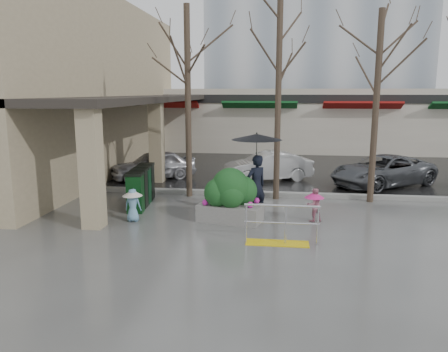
% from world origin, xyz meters
% --- Properties ---
extents(ground, '(120.00, 120.00, 0.00)m').
position_xyz_m(ground, '(0.00, 0.00, 0.00)').
color(ground, '#51514F').
rests_on(ground, ground).
extents(street_asphalt, '(120.00, 36.00, 0.01)m').
position_xyz_m(street_asphalt, '(0.00, 22.00, 0.01)').
color(street_asphalt, black).
rests_on(street_asphalt, ground).
extents(curb, '(120.00, 0.30, 0.15)m').
position_xyz_m(curb, '(0.00, 4.00, 0.07)').
color(curb, gray).
rests_on(curb, ground).
extents(near_building, '(6.00, 18.00, 8.00)m').
position_xyz_m(near_building, '(-9.00, 8.00, 4.00)').
color(near_building, tan).
rests_on(near_building, ground).
extents(canopy_slab, '(2.80, 18.00, 0.25)m').
position_xyz_m(canopy_slab, '(-4.80, 8.00, 3.62)').
color(canopy_slab, '#2D2823').
rests_on(canopy_slab, pillar_front).
extents(pillar_front, '(0.55, 0.55, 3.50)m').
position_xyz_m(pillar_front, '(-3.90, -0.50, 1.75)').
color(pillar_front, tan).
rests_on(pillar_front, ground).
extents(pillar_back, '(0.55, 0.55, 3.50)m').
position_xyz_m(pillar_back, '(-3.90, 6.00, 1.75)').
color(pillar_back, tan).
rests_on(pillar_back, ground).
extents(storefront_row, '(34.00, 6.74, 4.00)m').
position_xyz_m(storefront_row, '(2.00, 17.97, 2.01)').
color(storefront_row, beige).
rests_on(storefront_row, ground).
extents(handrail, '(1.90, 0.50, 1.03)m').
position_xyz_m(handrail, '(1.36, -1.20, 0.38)').
color(handrail, yellow).
rests_on(handrail, ground).
extents(tree_west, '(3.20, 3.20, 6.80)m').
position_xyz_m(tree_west, '(-2.00, 3.60, 5.08)').
color(tree_west, '#382B21').
rests_on(tree_west, ground).
extents(tree_midwest, '(3.20, 3.20, 7.00)m').
position_xyz_m(tree_midwest, '(1.20, 3.60, 5.23)').
color(tree_midwest, '#382B21').
rests_on(tree_midwest, ground).
extents(tree_mideast, '(3.20, 3.20, 6.50)m').
position_xyz_m(tree_mideast, '(4.50, 3.60, 4.86)').
color(tree_mideast, '#382B21').
rests_on(tree_mideast, ground).
extents(woman, '(1.55, 1.55, 2.61)m').
position_xyz_m(woman, '(0.60, 1.25, 1.58)').
color(woman, black).
rests_on(woman, ground).
extents(child_pink, '(0.60, 0.59, 1.00)m').
position_xyz_m(child_pink, '(2.36, 0.93, 0.58)').
color(child_pink, '#CD7D95').
rests_on(child_pink, ground).
extents(child_blue, '(0.60, 0.60, 1.00)m').
position_xyz_m(child_blue, '(-3.00, 0.22, 0.61)').
color(child_blue, '#6FA1C5').
rests_on(child_blue, ground).
extents(planter, '(2.01, 1.30, 1.62)m').
position_xyz_m(planter, '(-0.11, 0.61, 0.77)').
color(planter, slate).
rests_on(planter, ground).
extents(news_boxes, '(0.76, 2.36, 1.29)m').
position_xyz_m(news_boxes, '(-3.34, 2.09, 0.65)').
color(news_boxes, '#0D3C16').
rests_on(news_boxes, ground).
extents(car_a, '(3.94, 3.18, 1.26)m').
position_xyz_m(car_a, '(-4.25, 6.59, 0.63)').
color(car_a, '#B7B7BC').
rests_on(car_a, ground).
extents(car_b, '(4.05, 2.61, 1.26)m').
position_xyz_m(car_b, '(0.78, 6.88, 0.63)').
color(car_b, silver).
rests_on(car_b, ground).
extents(car_c, '(4.92, 4.29, 1.26)m').
position_xyz_m(car_c, '(5.51, 6.41, 0.63)').
color(car_c, '#575A5F').
rests_on(car_c, ground).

